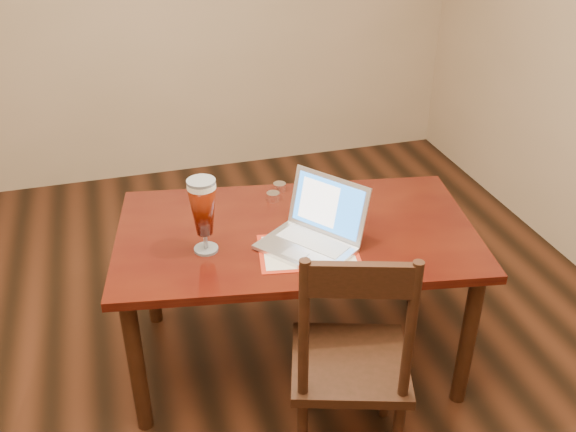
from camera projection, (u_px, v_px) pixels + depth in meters
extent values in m
plane|color=black|center=(216.00, 424.00, 2.74)|extent=(5.00, 5.00, 0.00)
cube|color=#441309|center=(296.00, 234.00, 2.75)|extent=(1.65, 1.10, 0.04)
cylinder|color=black|center=(137.00, 366.00, 2.56)|extent=(0.07, 0.07, 0.68)
cylinder|color=black|center=(468.00, 340.00, 2.70)|extent=(0.07, 0.07, 0.68)
cylinder|color=black|center=(150.00, 266.00, 3.17)|extent=(0.07, 0.07, 0.68)
cylinder|color=black|center=(419.00, 248.00, 3.30)|extent=(0.07, 0.07, 0.68)
cube|color=#A5230F|center=(308.00, 251.00, 2.60)|extent=(0.44, 0.35, 0.00)
cube|color=beige|center=(308.00, 251.00, 2.60)|extent=(0.40, 0.31, 0.00)
cube|color=silver|center=(305.00, 248.00, 2.60)|extent=(0.42, 0.44, 0.02)
cube|color=#B9B9BE|center=(313.00, 241.00, 2.63)|extent=(0.27, 0.30, 0.00)
cube|color=silver|center=(295.00, 254.00, 2.54)|extent=(0.11, 0.11, 0.00)
cube|color=silver|center=(328.00, 205.00, 2.64)|extent=(0.27, 0.33, 0.24)
cube|color=blue|center=(327.00, 206.00, 2.63)|extent=(0.23, 0.29, 0.20)
cube|color=white|center=(319.00, 202.00, 2.66)|extent=(0.14, 0.17, 0.17)
cylinder|color=silver|center=(206.00, 249.00, 2.60)|extent=(0.10, 0.10, 0.01)
cylinder|color=silver|center=(206.00, 240.00, 2.58)|extent=(0.02, 0.02, 0.07)
cylinder|color=white|center=(201.00, 185.00, 2.46)|extent=(0.11, 0.11, 0.02)
cylinder|color=silver|center=(201.00, 181.00, 2.45)|extent=(0.11, 0.11, 0.01)
cylinder|color=white|center=(273.00, 197.00, 2.96)|extent=(0.06, 0.06, 0.04)
cylinder|color=white|center=(280.00, 187.00, 3.04)|extent=(0.06, 0.06, 0.04)
cube|color=black|center=(350.00, 363.00, 2.42)|extent=(0.54, 0.53, 0.04)
cylinder|color=black|center=(303.00, 376.00, 2.69)|extent=(0.04, 0.04, 0.43)
cylinder|color=black|center=(387.00, 378.00, 2.68)|extent=(0.04, 0.04, 0.43)
cylinder|color=black|center=(304.00, 330.00, 2.13)|extent=(0.04, 0.04, 0.56)
cylinder|color=black|center=(410.00, 332.00, 2.12)|extent=(0.04, 0.04, 0.56)
cube|color=black|center=(360.00, 280.00, 2.02)|extent=(0.35, 0.14, 0.12)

